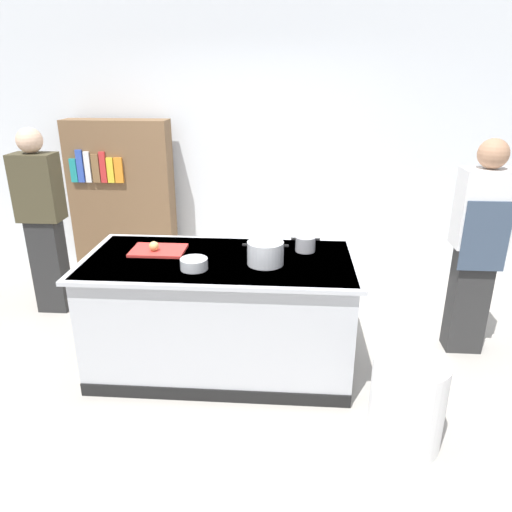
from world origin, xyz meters
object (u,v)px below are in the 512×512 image
onion (154,246)px  mixing_bowl (194,264)px  stock_pot (265,253)px  person_chef (478,245)px  bookshelf (123,200)px  person_guest (42,219)px  trash_bin (407,403)px  sauce_pan (305,244)px

onion → mixing_bowl: bearing=-38.4°
onion → stock_pot: size_ratio=0.23×
person_chef → bookshelf: 3.56m
person_chef → person_guest: bearing=76.3°
mixing_bowl → bookshelf: size_ratio=0.11×
bookshelf → trash_bin: bearing=-45.0°
stock_pot → sauce_pan: bearing=44.6°
mixing_bowl → onion: bearing=141.6°
onion → sauce_pan: size_ratio=0.34×
person_guest → bookshelf: bearing=168.7°
trash_bin → person_guest: size_ratio=0.34×
sauce_pan → bookshelf: 2.52m
onion → bookshelf: 1.92m
sauce_pan → person_guest: bearing=164.8°
trash_bin → mixing_bowl: bearing=158.3°
mixing_bowl → bookshelf: bookshelf is taller
trash_bin → person_guest: person_guest is taller
bookshelf → sauce_pan: bearing=-39.4°
stock_pot → bookshelf: 2.51m
person_guest → bookshelf: person_guest is taller
person_chef → bookshelf: size_ratio=1.01×
sauce_pan → mixing_bowl: sauce_pan is taller
mixing_bowl → bookshelf: (-1.18, 2.00, -0.08)m
stock_pot → mixing_bowl: bearing=-165.1°
onion → stock_pot: bearing=-10.3°
onion → stock_pot: (0.83, -0.15, 0.03)m
stock_pot → bookshelf: size_ratio=0.19×
stock_pot → sauce_pan: size_ratio=1.50×
sauce_pan → trash_bin: (0.61, -0.96, -0.66)m
stock_pot → mixing_bowl: (-0.48, -0.13, -0.04)m
sauce_pan → person_guest: 2.45m
bookshelf → onion: bearing=-64.4°
sauce_pan → person_guest: (-2.37, 0.64, -0.04)m
onion → bookshelf: bookshelf is taller
bookshelf → person_guest: bearing=-113.8°
onion → person_guest: person_guest is taller
mixing_bowl → bookshelf: 2.33m
mixing_bowl → trash_bin: 1.62m
sauce_pan → mixing_bowl: 0.87m
onion → stock_pot: 0.85m
sauce_pan → person_chef: (1.33, 0.19, -0.04)m
onion → person_chef: bearing=7.5°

